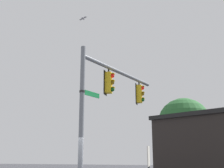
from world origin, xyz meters
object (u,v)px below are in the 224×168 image
object	(u,v)px
traffic_light_nearest_pole	(109,83)
bird_flying	(83,18)
traffic_light_mid_inner	(140,94)
historical_marker	(149,166)
street_name_sign	(88,93)

from	to	relation	value
traffic_light_nearest_pole	bird_flying	xyz separation A→B (m)	(-0.53, -1.64, 3.94)
traffic_light_mid_inner	bird_flying	bearing A→B (deg)	-47.28
traffic_light_nearest_pole	bird_flying	distance (m)	4.30
historical_marker	bird_flying	bearing A→B (deg)	-124.14
traffic_light_mid_inner	bird_flying	size ratio (longest dim) A/B	3.10
street_name_sign	bird_flying	distance (m)	5.30
bird_flying	historical_marker	bearing A→B (deg)	55.86
traffic_light_nearest_pole	street_name_sign	world-z (taller)	traffic_light_nearest_pole
street_name_sign	historical_marker	xyz separation A→B (m)	(0.47, 2.64, -3.05)
street_name_sign	bird_flying	world-z (taller)	bird_flying
historical_marker	street_name_sign	bearing A→B (deg)	-99.98
traffic_light_nearest_pole	traffic_light_mid_inner	xyz separation A→B (m)	(-3.06, 1.09, 0.00)
traffic_light_nearest_pole	traffic_light_mid_inner	world-z (taller)	same
traffic_light_nearest_pole	bird_flying	world-z (taller)	bird_flying
bird_flying	historical_marker	xyz separation A→B (m)	(2.52, 3.72, -7.82)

